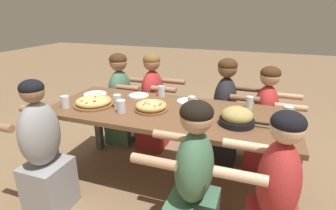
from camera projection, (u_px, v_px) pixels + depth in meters
The scene contains 22 objects.
ground_plane at pixel (168, 183), 2.59m from camera, with size 18.00×18.00×0.00m, color #896B4C.
dining_table at pixel (168, 119), 2.36m from camera, with size 2.16×0.86×0.77m.
pizza_board_main at pixel (151, 107), 2.32m from camera, with size 0.30×0.30×0.06m.
pizza_board_second at pixel (94, 102), 2.44m from camera, with size 0.37×0.37×0.06m.
skillet_bowl at pixel (237, 117), 2.02m from camera, with size 0.40×0.27×0.14m.
empty_plate_a at pixel (188, 101), 2.54m from camera, with size 0.21×0.21×0.02m.
empty_plate_b at pixel (95, 94), 2.75m from camera, with size 0.24×0.24×0.02m.
empty_plate_c at pixel (139, 96), 2.70m from camera, with size 0.21×0.21×0.02m.
cocktail_glass_blue at pixel (162, 92), 2.68m from camera, with size 0.07×0.07×0.14m.
drinking_glass_a at pixel (249, 103), 2.35m from camera, with size 0.06×0.06×0.11m.
drinking_glass_b at pixel (121, 107), 2.26m from camera, with size 0.08×0.08×0.11m.
drinking_glass_c at pixel (288, 113), 2.13m from camera, with size 0.08×0.08×0.11m.
drinking_glass_d at pixel (118, 102), 2.37m from camera, with size 0.07×0.07×0.13m.
drinking_glass_e at pixel (65, 102), 2.38m from camera, with size 0.08×0.08×0.11m.
drinking_glass_f at pixel (192, 103), 2.37m from camera, with size 0.07×0.07×0.11m.
diner_far_right at pixel (264, 123), 2.73m from camera, with size 0.51×0.40×1.10m.
diner_near_left at pixel (44, 155), 2.10m from camera, with size 0.51×0.40×1.14m.
diner_far_midright at pixel (224, 115), 2.85m from camera, with size 0.51×0.40×1.15m.
diner_near_right at pixel (273, 207), 1.56m from camera, with size 0.51×0.40×1.13m.
diner_far_left at pixel (121, 102), 3.25m from camera, with size 0.51×0.40×1.14m.
diner_near_midright at pixel (193, 188), 1.71m from camera, with size 0.51×0.40×1.12m.
diner_far_midleft at pixel (153, 106), 3.12m from camera, with size 0.51×0.40×1.15m.
Camera 1 is at (0.73, -2.04, 1.62)m, focal length 28.00 mm.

